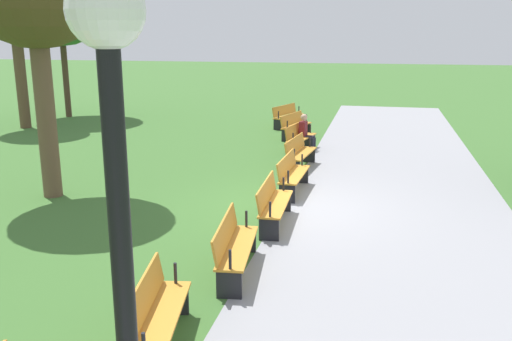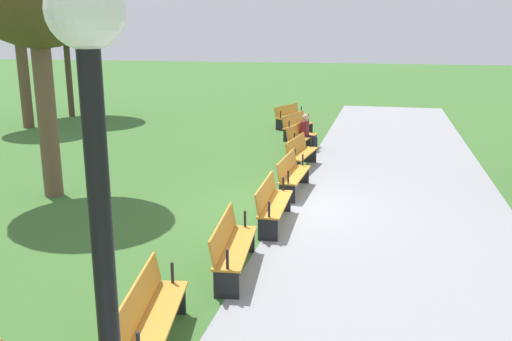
{
  "view_description": "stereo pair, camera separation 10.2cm",
  "coord_description": "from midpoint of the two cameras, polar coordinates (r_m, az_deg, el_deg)",
  "views": [
    {
      "loc": [
        11.45,
        1.9,
        3.77
      ],
      "look_at": [
        -0.0,
        -0.71,
        0.8
      ],
      "focal_mm": 38.28,
      "sensor_mm": 36.0,
      "label": 1
    },
    {
      "loc": [
        11.43,
        2.0,
        3.77
      ],
      "look_at": [
        -0.0,
        -0.71,
        0.8
      ],
      "focal_mm": 38.28,
      "sensor_mm": 36.0,
      "label": 2
    }
  ],
  "objects": [
    {
      "name": "bench_3",
      "position": [
        15.53,
        4.84,
        1.9
      ],
      "size": [
        1.93,
        0.68,
        0.89
      ],
      "rotation": [
        0.0,
        0.0,
        -0.11
      ],
      "color": "orange",
      "rests_on": "ground"
    },
    {
      "name": "bench_1",
      "position": [
        20.21,
        4.43,
        4.77
      ],
      "size": [
        1.95,
        0.93,
        0.89
      ],
      "rotation": [
        0.0,
        0.0,
        -0.25
      ],
      "color": "orange",
      "rests_on": "ground"
    },
    {
      "name": "bench_7",
      "position": [
        6.9,
        -10.51,
        -14.55
      ],
      "size": [
        1.94,
        0.81,
        0.89
      ],
      "rotation": [
        0.0,
        0.0,
        0.18
      ],
      "color": "orange",
      "rests_on": "ground"
    },
    {
      "name": "tree_3",
      "position": [
        24.05,
        -23.66,
        15.85
      ],
      "size": [
        3.22,
        3.22,
        6.62
      ],
      "color": "brown",
      "rests_on": "ground"
    },
    {
      "name": "bench_0",
      "position": [
        22.55,
        3.63,
        5.77
      ],
      "size": [
        1.94,
        1.05,
        0.89
      ],
      "rotation": [
        0.0,
        0.0,
        -0.33
      ],
      "color": "orange",
      "rests_on": "ground"
    },
    {
      "name": "bench_5",
      "position": [
        10.95,
        1.98,
        -3.31
      ],
      "size": [
        1.9,
        0.54,
        0.89
      ],
      "rotation": [
        0.0,
        0.0,
        0.04
      ],
      "color": "orange",
      "rests_on": "ground"
    },
    {
      "name": "path_paving",
      "position": [
        12.05,
        14.67,
        -4.5
      ],
      "size": [
        35.83,
        4.95,
        0.01
      ],
      "primitive_type": "cube",
      "color": "#939399",
      "rests_on": "ground"
    },
    {
      "name": "bench_6",
      "position": [
        8.81,
        -2.23,
        -7.77
      ],
      "size": [
        1.93,
        0.68,
        0.89
      ],
      "rotation": [
        0.0,
        0.0,
        0.11
      ],
      "color": "orange",
      "rests_on": "ground"
    },
    {
      "name": "ground_plane",
      "position": [
        12.2,
        3.49,
        -3.83
      ],
      "size": [
        120.0,
        120.0,
        0.0
      ],
      "primitive_type": "plane",
      "color": "#3D6B2D"
    },
    {
      "name": "person_seated",
      "position": [
        18.01,
        5.57,
        4.1
      ],
      "size": [
        0.39,
        0.56,
        1.2
      ],
      "rotation": [
        0.0,
        0.0,
        -0.18
      ],
      "color": "maroon",
      "rests_on": "ground"
    },
    {
      "name": "lamp_post",
      "position": [
        2.53,
        -14.51,
        -8.9
      ],
      "size": [
        0.32,
        0.32,
        4.02
      ],
      "color": "black",
      "rests_on": "ground"
    },
    {
      "name": "bench_4",
      "position": [
        13.21,
        4.03,
        -0.27
      ],
      "size": [
        1.9,
        0.54,
        0.89
      ],
      "rotation": [
        0.0,
        0.0,
        -0.04
      ],
      "color": "orange",
      "rests_on": "ground"
    },
    {
      "name": "bench_2",
      "position": [
        17.87,
        4.88,
        3.52
      ],
      "size": [
        1.94,
        0.81,
        0.89
      ],
      "rotation": [
        0.0,
        0.0,
        -0.18
      ],
      "color": "orange",
      "rests_on": "ground"
    }
  ]
}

